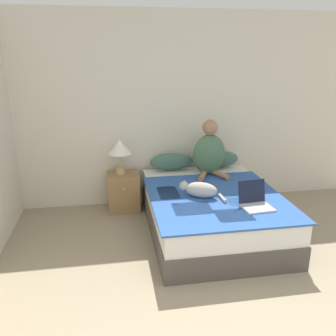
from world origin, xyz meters
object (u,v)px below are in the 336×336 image
at_px(bed, 211,211).
at_px(pillow_near, 172,161).
at_px(nightstand, 124,192).
at_px(laptop_open, 255,202).
at_px(cat_tabby, 200,190).
at_px(table_lamp, 120,149).
at_px(person_sitting, 209,152).
at_px(pillow_far, 217,159).

xyz_separation_m(bed, pillow_near, (-0.32, 0.85, 0.37)).
bearing_deg(pillow_near, nightstand, -175.57).
bearing_deg(laptop_open, cat_tabby, 140.35).
bearing_deg(table_lamp, nightstand, 2.99).
bearing_deg(person_sitting, table_lamp, 168.98).
bearing_deg(pillow_far, cat_tabby, -116.79).
xyz_separation_m(laptop_open, table_lamp, (-1.32, 1.29, 0.28)).
distance_m(laptop_open, nightstand, 1.86).
bearing_deg(laptop_open, person_sitting, 95.20).
distance_m(pillow_far, person_sitting, 0.38).
distance_m(bed, nightstand, 1.26).
distance_m(pillow_near, person_sitting, 0.55).
bearing_deg(laptop_open, nightstand, 130.01).
bearing_deg(pillow_far, table_lamp, -177.73).
height_order(bed, table_lamp, table_lamp).
xyz_separation_m(bed, table_lamp, (-1.01, 0.79, 0.60)).
relative_size(pillow_far, person_sitting, 0.82).
distance_m(person_sitting, laptop_open, 1.12).
bearing_deg(laptop_open, bed, 117.24).
bearing_deg(nightstand, table_lamp, -177.01).
bearing_deg(nightstand, bed, -39.09).
height_order(pillow_far, cat_tabby, pillow_far).
height_order(pillow_near, nightstand, pillow_near).
relative_size(person_sitting, laptop_open, 2.24).
bearing_deg(table_lamp, pillow_near, 4.37).
relative_size(pillow_near, pillow_far, 1.00).
height_order(pillow_near, cat_tabby, pillow_near).
bearing_deg(bed, table_lamp, 141.75).
distance_m(bed, person_sitting, 0.81).
bearing_deg(laptop_open, table_lamp, 130.66).
distance_m(cat_tabby, table_lamp, 1.28).
xyz_separation_m(pillow_far, nightstand, (-1.30, -0.05, -0.38)).
bearing_deg(pillow_far, pillow_near, 180.00).
distance_m(laptop_open, table_lamp, 1.87).
xyz_separation_m(pillow_near, person_sitting, (0.44, -0.27, 0.18)).
bearing_deg(laptop_open, pillow_near, 110.23).
bearing_deg(pillow_far, laptop_open, -90.20).
relative_size(bed, table_lamp, 4.12).
xyz_separation_m(cat_tabby, table_lamp, (-0.82, 0.95, 0.25)).
distance_m(pillow_far, table_lamp, 1.34).
xyz_separation_m(cat_tabby, laptop_open, (0.50, -0.35, -0.03)).
height_order(pillow_near, table_lamp, table_lamp).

